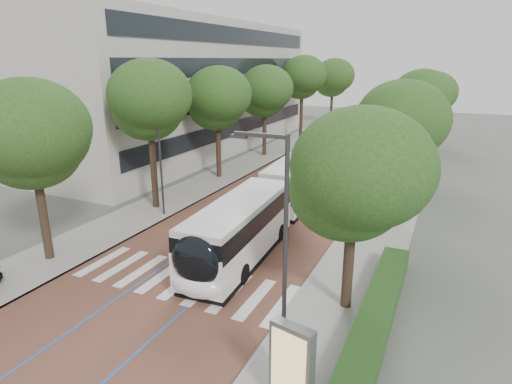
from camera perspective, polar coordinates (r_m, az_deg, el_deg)
ground at (r=20.40m, az=-11.70°, el=-12.72°), size 160.00×160.00×0.00m
road at (r=55.99m, az=13.26°, el=6.46°), size 11.00×140.00×0.02m
sidewalk_left at (r=57.91m, az=5.95°, el=7.23°), size 4.00×140.00×0.12m
sidewalk_right at (r=55.01m, az=20.94°, el=5.65°), size 4.00×140.00×0.12m
kerb_left at (r=57.33m, az=7.75°, el=7.06°), size 0.20×140.00×0.14m
kerb_right at (r=55.16m, az=18.98°, el=5.88°), size 0.20×140.00×0.14m
zebra_crossing at (r=20.98m, az=-9.62°, el=-11.61°), size 10.55×3.60×0.01m
lane_line_left at (r=56.32m, az=11.66°, el=6.64°), size 0.12×126.00×0.01m
lane_line_right at (r=55.69m, az=14.88°, el=6.30°), size 0.12×126.00×0.01m
office_building at (r=51.92m, az=-11.37°, el=13.56°), size 18.11×40.00×14.00m
hedge at (r=17.03m, az=15.08°, el=-17.53°), size 1.20×14.00×0.80m
streetlight_near at (r=12.91m, az=3.19°, el=-6.79°), size 1.82×0.20×8.00m
streetlight_far at (r=36.62m, az=18.02°, el=8.19°), size 1.82×0.20×8.00m
lamp_post_left at (r=28.43m, az=-12.67°, el=4.76°), size 0.14×0.14×8.00m
trees_left at (r=45.43m, az=0.88°, el=13.29°), size 6.31×60.94×10.06m
trees_right at (r=37.69m, az=20.08°, el=9.81°), size 6.03×47.75×8.72m
lead_bus at (r=25.47m, az=1.33°, el=-2.10°), size 3.49×18.50×3.20m
bus_queued_0 at (r=40.01m, az=10.93°, el=4.77°), size 2.69×12.43×3.20m
bus_queued_1 at (r=52.40m, az=15.00°, el=7.41°), size 2.81×12.45×3.20m
ad_panel at (r=13.37m, az=4.76°, el=-22.10°), size 1.41×0.66×2.83m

